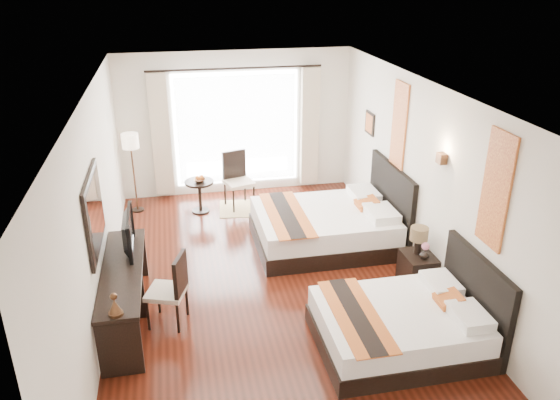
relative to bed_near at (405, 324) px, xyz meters
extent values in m
cube|color=#341109|center=(-1.32, 1.55, -0.29)|extent=(4.50, 7.50, 0.01)
cube|color=white|center=(-1.32, 1.55, 2.50)|extent=(4.50, 7.50, 0.02)
cube|color=silver|center=(0.93, 1.55, 1.11)|extent=(0.01, 7.50, 2.80)
cube|color=silver|center=(-3.56, 1.55, 1.11)|extent=(0.01, 7.50, 2.80)
cube|color=silver|center=(-1.32, 5.30, 1.11)|extent=(4.50, 0.01, 2.80)
cube|color=silver|center=(-1.32, -2.19, 1.11)|extent=(4.50, 0.01, 2.80)
cube|color=white|center=(-1.32, 5.28, 1.01)|extent=(2.40, 0.02, 2.20)
cube|color=white|center=(-1.32, 5.22, 1.01)|extent=(2.30, 0.02, 2.10)
cube|color=#BFB194|center=(-2.77, 5.18, 0.99)|extent=(0.35, 0.14, 2.35)
cube|color=#BFB194|center=(0.13, 5.18, 0.99)|extent=(0.35, 0.14, 2.35)
cube|color=maroon|center=(0.91, 0.00, 1.66)|extent=(0.03, 0.50, 1.35)
cube|color=maroon|center=(0.91, 2.70, 1.66)|extent=(0.03, 0.50, 1.35)
cube|color=#452A18|center=(0.87, 1.20, 1.63)|extent=(0.10, 0.14, 0.14)
cube|color=black|center=(-3.54, 1.20, 1.26)|extent=(0.04, 1.25, 0.95)
cube|color=white|center=(-3.51, 1.20, 1.26)|extent=(0.01, 1.12, 0.82)
cube|color=black|center=(-0.10, 0.00, -0.17)|extent=(1.89, 1.47, 0.23)
cube|color=white|center=(-0.10, 0.00, 0.08)|extent=(1.83, 1.43, 0.28)
cube|color=black|center=(0.88, 0.00, 0.26)|extent=(0.08, 1.47, 1.11)
cube|color=#AE501C|center=(-0.63, 0.00, 0.23)|extent=(0.51, 1.53, 0.02)
cube|color=black|center=(-0.26, 2.70, -0.15)|extent=(2.20, 1.72, 0.27)
cube|color=white|center=(-0.26, 2.70, 0.14)|extent=(2.14, 1.68, 0.32)
cube|color=black|center=(0.88, 2.70, 0.36)|extent=(0.08, 1.72, 1.29)
cube|color=#AE501C|center=(-0.88, 2.70, 0.31)|extent=(0.59, 1.78, 0.02)
cube|color=black|center=(0.71, 1.20, -0.04)|extent=(0.42, 0.52, 0.50)
cylinder|color=black|center=(0.70, 1.26, 0.32)|extent=(0.11, 0.11, 0.21)
cylinder|color=#443520|center=(0.70, 1.26, 0.52)|extent=(0.25, 0.25, 0.19)
imported|color=black|center=(0.73, 1.09, 0.28)|extent=(0.17, 0.17, 0.14)
cube|color=black|center=(-3.31, 1.20, 0.09)|extent=(0.50, 2.20, 0.76)
imported|color=black|center=(-3.29, 1.70, 0.72)|extent=(0.13, 0.90, 0.51)
cube|color=beige|center=(-2.79, 1.02, 0.17)|extent=(0.58, 0.58, 0.06)
cube|color=black|center=(-2.60, 0.96, 0.44)|extent=(0.19, 0.42, 0.51)
cylinder|color=black|center=(-3.30, 4.68, -0.27)|extent=(0.23, 0.23, 0.03)
cylinder|color=#452A18|center=(-3.30, 4.68, 0.37)|extent=(0.03, 0.03, 1.27)
cylinder|color=#FFE8C7|center=(-3.30, 4.68, 1.07)|extent=(0.30, 0.30, 0.26)
cylinder|color=black|center=(-2.15, 4.40, 0.02)|extent=(0.53, 0.53, 0.61)
imported|color=#48351A|center=(-2.14, 4.36, 0.35)|extent=(0.25, 0.25, 0.05)
cube|color=beige|center=(-1.40, 4.48, 0.20)|extent=(0.61, 0.61, 0.07)
cube|color=black|center=(-1.46, 4.69, 0.50)|extent=(0.46, 0.18, 0.54)
cube|color=tan|center=(-1.20, 4.35, -0.28)|extent=(1.27, 0.94, 0.01)
camera|label=1|loc=(-2.55, -4.99, 3.96)|focal=35.00mm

